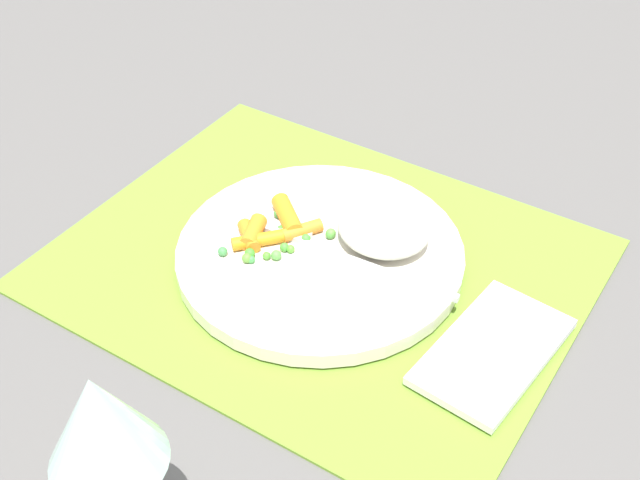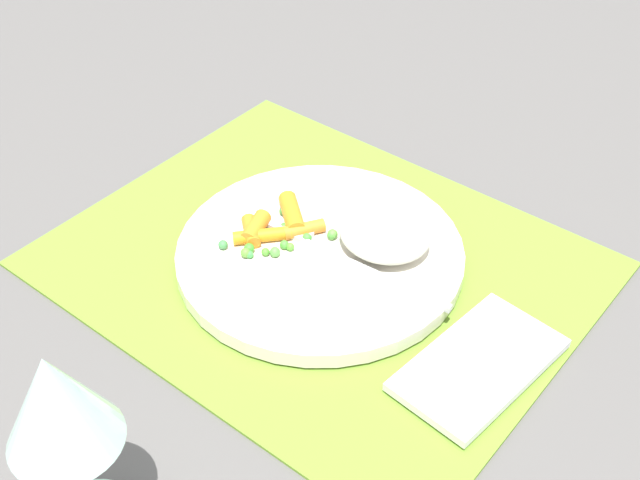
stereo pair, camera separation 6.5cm
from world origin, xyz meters
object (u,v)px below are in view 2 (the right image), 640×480
Objects in this scene: carrot_portion at (275,225)px; fork at (337,254)px; plate at (320,254)px; rice_mound at (385,233)px; wine_glass at (57,408)px; napkin at (479,364)px.

carrot_portion is 0.07m from fork.
plate is 0.06m from rice_mound.
plate is 3.07× the size of rice_mound.
rice_mound is at bearing -90.04° from wine_glass.
fork is at bearing 55.87° from rice_mound.
wine_glass is (0.00, 0.35, 0.09)m from rice_mound.
plate is 0.19m from napkin.
rice_mound is at bearing -124.13° from fork.
wine_glass reaches higher than napkin.
rice_mound is 0.44× the size of fork.
wine_glass is 1.16× the size of napkin.
plate is 3.06× the size of carrot_portion.
napkin is at bearing 171.99° from fork.
rice_mound reaches higher than napkin.
napkin is (-0.14, -0.29, -0.11)m from wine_glass.
rice_mound is 0.52× the size of wine_glass.
rice_mound reaches higher than fork.
plate is at bearing -81.82° from wine_glass.
fork is 0.33m from wine_glass.
plate is at bearing -6.82° from napkin.
fork is at bearing -8.01° from napkin.
rice_mound is 0.36m from wine_glass.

